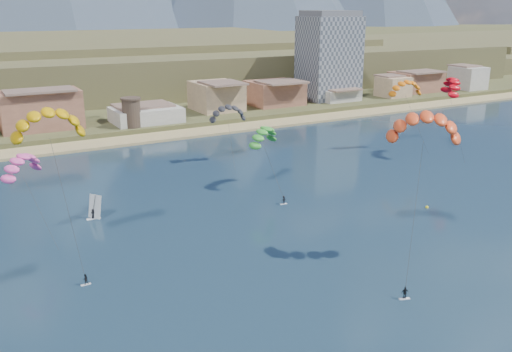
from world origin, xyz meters
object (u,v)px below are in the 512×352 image
Objects in this scene: kitesurfer_yellow at (48,119)px; watchtower at (131,112)px; apartment_tower at (329,56)px; windsurfer at (94,211)px; buoy at (427,207)px; kitesurfer_orange at (425,122)px; kitesurfer_green at (264,133)px.

watchtower is at bearing 65.93° from kitesurfer_yellow.
watchtower is at bearing -170.07° from apartment_tower.
windsurfer is at bearing -144.43° from apartment_tower.
watchtower is 91.51m from buoy.
apartment_tower is at bearing 9.93° from watchtower.
kitesurfer_yellow is 26.31m from windsurfer.
kitesurfer_orange is 41.27m from kitesurfer_green.
apartment_tower is at bearing 38.56° from kitesurfer_yellow.
kitesurfer_green reaches higher than buoy.
kitesurfer_orange reaches higher than windsurfer.
watchtower is at bearing 67.01° from windsurfer.
kitesurfer_green is at bearing 93.58° from kitesurfer_orange.
apartment_tower is 2.04× the size of kitesurfer_green.
apartment_tower is 3.72× the size of watchtower.
windsurfer reaches higher than buoy.
kitesurfer_green is (-2.51, 40.14, -9.25)m from kitesurfer_orange.
kitesurfer_yellow reaches higher than kitesurfer_green.
kitesurfer_yellow is at bearing -114.07° from watchtower.
kitesurfer_green is at bearing -81.75° from watchtower.
kitesurfer_orange is at bearing -83.60° from watchtower.
kitesurfer_yellow reaches higher than buoy.
kitesurfer_yellow is at bearing -158.96° from kitesurfer_green.
watchtower is 102.35m from kitesurfer_orange.
buoy is at bearing -24.14° from windsurfer.
apartment_tower is 146.47m from kitesurfer_yellow.
watchtower reaches higher than windsurfer.
kitesurfer_green is 26.26× the size of buoy.
kitesurfer_yellow is 5.55× the size of windsurfer.
buoy is (-51.32, -100.67, -17.72)m from apartment_tower.
watchtower is at bearing 96.40° from kitesurfer_orange.
kitesurfer_yellow is 47.47m from kitesurfer_green.
kitesurfer_yellow is at bearing 152.85° from kitesurfer_orange.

